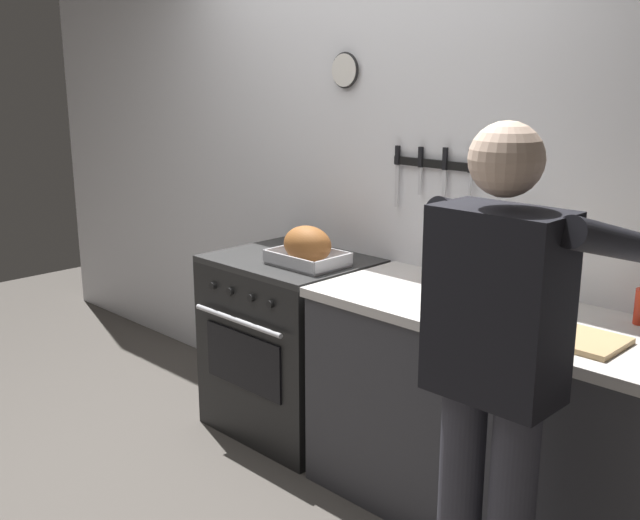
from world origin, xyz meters
TOP-DOWN VIEW (x-y plane):
  - wall_back at (0.00, 1.35)m, footprint 6.00×0.13m
  - counter_block at (1.21, 0.99)m, footprint 2.03×0.65m
  - stove at (-0.22, 0.99)m, footprint 0.76×0.67m
  - person_cook at (1.30, 0.40)m, footprint 0.51×0.63m
  - roasting_pan at (-0.06, 0.95)m, footprint 0.35×0.26m
  - cutting_board at (1.29, 0.88)m, footprint 0.36×0.24m
  - bottle_soy_sauce at (0.64, 1.22)m, footprint 0.06×0.06m
  - bottle_wine_red at (0.60, 1.09)m, footprint 0.07×0.07m
  - bottle_vinegar at (0.52, 1.23)m, footprint 0.06×0.06m
  - bottle_dish_soap at (0.73, 1.08)m, footprint 0.07×0.07m
  - bottle_cooking_oil at (0.91, 1.24)m, footprint 0.07×0.07m

SIDE VIEW (x-z plane):
  - stove at x=-0.22m, z-range 0.00..0.90m
  - counter_block at x=1.21m, z-range 0.01..0.91m
  - cutting_board at x=1.29m, z-range 0.90..0.92m
  - person_cook at x=1.30m, z-range 0.12..1.78m
  - bottle_soy_sauce at x=0.64m, z-range 0.88..1.08m
  - roasting_pan at x=-0.06m, z-range 0.89..1.08m
  - bottle_vinegar at x=0.52m, z-range 0.88..1.10m
  - bottle_dish_soap at x=0.73m, z-range 0.88..1.13m
  - bottle_cooking_oil at x=0.91m, z-range 0.88..1.16m
  - bottle_wine_red at x=0.60m, z-range 0.88..1.17m
  - wall_back at x=0.00m, z-range 0.00..2.60m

